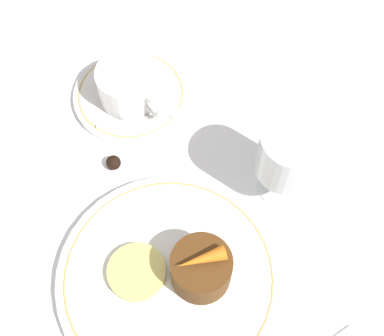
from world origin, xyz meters
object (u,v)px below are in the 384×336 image
(wine_glass, at_px, (290,156))
(dinner_plate, at_px, (169,277))
(coffee_cup, at_px, (128,84))
(dessert_cake, at_px, (201,269))

(wine_glass, bearing_deg, dinner_plate, -91.54)
(coffee_cup, distance_m, dessert_cake, 0.28)
(dinner_plate, relative_size, coffee_cup, 2.39)
(dinner_plate, bearing_deg, wine_glass, 88.46)
(dinner_plate, height_order, coffee_cup, coffee_cup)
(coffee_cup, relative_size, wine_glass, 0.90)
(coffee_cup, xyz_separation_m, dessert_cake, (0.26, -0.10, 0.00))
(dinner_plate, bearing_deg, coffee_cup, 150.56)
(dessert_cake, bearing_deg, dinner_plate, -131.12)
(dinner_plate, relative_size, wine_glass, 2.15)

